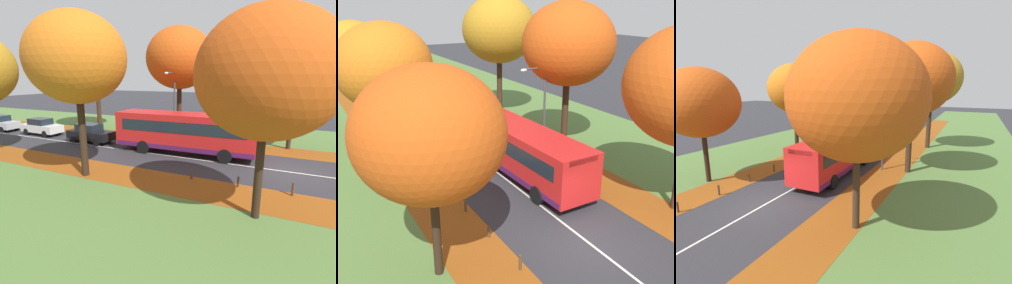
{
  "view_description": "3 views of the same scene",
  "coord_description": "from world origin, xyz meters",
  "views": [
    {
      "loc": [
        -16.54,
        0.25,
        5.53
      ],
      "look_at": [
        -0.74,
        7.63,
        1.22
      ],
      "focal_mm": 28.0,
      "sensor_mm": 36.0,
      "label": 1
    },
    {
      "loc": [
        -10.15,
        -11.01,
        9.85
      ],
      "look_at": [
        0.66,
        8.35,
        1.82
      ],
      "focal_mm": 42.0,
      "sensor_mm": 36.0,
      "label": 2
    },
    {
      "loc": [
        10.39,
        -10.5,
        6.75
      ],
      "look_at": [
        0.42,
        9.43,
        1.94
      ],
      "focal_mm": 28.0,
      "sensor_mm": 36.0,
      "label": 3
    }
  ],
  "objects": [
    {
      "name": "tree_right_near",
      "position": [
        6.0,
        9.64,
        7.18
      ],
      "size": [
        6.04,
        6.04,
        9.92
      ],
      "color": "#382619",
      "rests_on": "ground"
    },
    {
      "name": "car_silver_third_in_line",
      "position": [
        0.84,
        28.2,
        0.81
      ],
      "size": [
        1.92,
        4.27,
        1.62
      ],
      "color": "#B7BABF",
      "rests_on": "ground"
    },
    {
      "name": "tree_left_mid",
      "position": [
        -5.7,
        19.73,
        6.07
      ],
      "size": [
        5.47,
        5.47,
        8.55
      ],
      "color": "#382619",
      "rests_on": "ground"
    },
    {
      "name": "bollard_second",
      "position": [
        -3.51,
        -0.26,
        0.34
      ],
      "size": [
        0.12,
        0.12,
        0.68
      ],
      "primitive_type": "cylinder",
      "color": "#4C3823",
      "rests_on": "ground"
    },
    {
      "name": "bollard_third",
      "position": [
        -3.58,
        2.31,
        0.29
      ],
      "size": [
        0.12,
        0.12,
        0.57
      ],
      "primitive_type": "cylinder",
      "color": "#4C3823",
      "rests_on": "ground"
    },
    {
      "name": "grass_verge_right",
      "position": [
        9.2,
        20.0,
        0.0
      ],
      "size": [
        12.0,
        90.0,
        0.01
      ],
      "primitive_type": "cube",
      "color": "#517538",
      "rests_on": "ground"
    },
    {
      "name": "car_black_lead",
      "position": [
        0.83,
        15.85,
        0.81
      ],
      "size": [
        1.92,
        4.27,
        1.62
      ],
      "color": "black",
      "rests_on": "ground"
    },
    {
      "name": "ground_plane",
      "position": [
        0.0,
        0.0,
        0.0
      ],
      "size": [
        160.0,
        160.0,
        0.0
      ],
      "primitive_type": "plane",
      "color": "#2D2D33"
    },
    {
      "name": "leaf_litter_right",
      "position": [
        4.6,
        14.0,
        0.01
      ],
      "size": [
        2.8,
        60.0,
        0.0
      ],
      "primitive_type": "cube",
      "color": "#8C4714",
      "rests_on": "grass_verge_right"
    },
    {
      "name": "tree_left_nearest",
      "position": [
        -6.31,
        1.12,
        5.6
      ],
      "size": [
        5.28,
        5.28,
        7.99
      ],
      "color": "black",
      "rests_on": "ground"
    },
    {
      "name": "tree_right_mid",
      "position": [
        5.99,
        19.04,
        7.51
      ],
      "size": [
        6.2,
        6.2,
        10.33
      ],
      "color": "#382619",
      "rests_on": "ground"
    },
    {
      "name": "leaf_litter_left",
      "position": [
        -4.6,
        14.0,
        0.01
      ],
      "size": [
        2.8,
        60.0,
        0.0
      ],
      "primitive_type": "cube",
      "color": "#8C4714",
      "rests_on": "grass_verge_left"
    },
    {
      "name": "road_centre_line",
      "position": [
        0.0,
        20.0,
        0.0
      ],
      "size": [
        0.12,
        80.0,
        0.01
      ],
      "primitive_type": "cube",
      "color": "silver",
      "rests_on": "ground"
    },
    {
      "name": "bus",
      "position": [
        1.08,
        7.09,
        1.7
      ],
      "size": [
        2.88,
        10.47,
        2.98
      ],
      "color": "red",
      "rests_on": "ground"
    },
    {
      "name": "tree_left_near",
      "position": [
        -5.57,
        10.66,
        6.47
      ],
      "size": [
        5.27,
        5.27,
        8.87
      ],
      "color": "black",
      "rests_on": "ground"
    },
    {
      "name": "car_white_following",
      "position": [
        1.24,
        22.36,
        0.81
      ],
      "size": [
        1.85,
        4.23,
        1.62
      ],
      "color": "silver",
      "rests_on": "ground"
    },
    {
      "name": "bollard_fourth",
      "position": [
        -3.56,
        4.87,
        0.3
      ],
      "size": [
        0.12,
        0.12,
        0.61
      ],
      "primitive_type": "cylinder",
      "color": "#4C3823",
      "rests_on": "ground"
    },
    {
      "name": "streetlamp_right",
      "position": [
        3.67,
        9.24,
        3.74
      ],
      "size": [
        1.89,
        0.28,
        6.0
      ],
      "color": "#47474C",
      "rests_on": "ground"
    }
  ]
}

